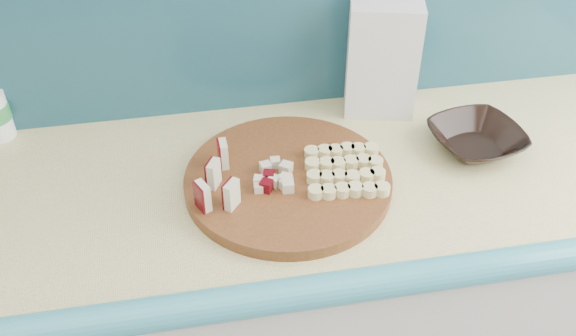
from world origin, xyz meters
The scene contains 9 objects.
kitchen_counter centered at (0.10, 1.50, 0.46)m, with size 2.20×0.63×0.91m.
backsplash centered at (0.10, 1.79, 1.16)m, with size 2.20×0.02×0.50m, color teal.
cutting_board centered at (0.30, 1.48, 0.92)m, with size 0.42×0.42×0.03m, color #46290F.
apple_wedges centered at (0.16, 1.46, 0.96)m, with size 0.08×0.16×0.06m.
apple_chunks centered at (0.27, 1.48, 0.95)m, with size 0.07×0.07×0.02m.
banana_slices centered at (0.41, 1.46, 0.95)m, with size 0.17×0.17×0.02m.
brown_bowl centered at (0.72, 1.53, 0.93)m, with size 0.19×0.19×0.05m, color black.
flour_bag centered at (0.56, 1.72, 1.04)m, with size 0.16×0.11×0.27m, color silver.
banana_peel centered at (0.35, 1.59, 0.91)m, with size 0.20×0.17×0.01m.
Camera 1 is at (0.12, 0.51, 1.76)m, focal length 40.00 mm.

